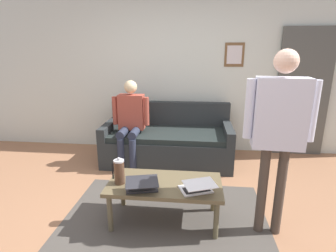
{
  "coord_description": "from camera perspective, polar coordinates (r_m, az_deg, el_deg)",
  "views": [
    {
      "loc": [
        -0.38,
        2.39,
        1.72
      ],
      "look_at": [
        -0.03,
        -0.78,
        0.8
      ],
      "focal_mm": 28.74,
      "sensor_mm": 36.0,
      "label": 1
    }
  ],
  "objects": [
    {
      "name": "ground_plane",
      "position": [
        2.97,
        -2.39,
        -19.29
      ],
      "size": [
        7.68,
        7.68,
        0.0
      ],
      "primitive_type": "plane",
      "color": "#9D6B4B"
    },
    {
      "name": "area_rug",
      "position": [
        2.89,
        -0.91,
        -20.36
      ],
      "size": [
        2.11,
        1.78,
        0.01
      ],
      "primitive_type": "cube",
      "color": "#4A453F",
      "rests_on": "ground_plane"
    },
    {
      "name": "back_wall",
      "position": [
        4.62,
        1.53,
        11.5
      ],
      "size": [
        7.04,
        0.11,
        2.7
      ],
      "color": "silver",
      "rests_on": "ground_plane"
    },
    {
      "name": "interior_door",
      "position": [
        4.86,
        26.64,
        6.17
      ],
      "size": [
        0.82,
        0.09,
        2.05
      ],
      "color": "#51524D",
      "rests_on": "ground_plane"
    },
    {
      "name": "couch",
      "position": [
        4.24,
        0.01,
        -3.4
      ],
      "size": [
        1.94,
        0.92,
        0.88
      ],
      "color": "#282C2D",
      "rests_on": "ground_plane"
    },
    {
      "name": "coffee_table",
      "position": [
        2.77,
        -0.69,
        -12.78
      ],
      "size": [
        1.13,
        0.58,
        0.43
      ],
      "color": "brown",
      "rests_on": "ground_plane"
    },
    {
      "name": "laptop_left",
      "position": [
        2.61,
        -5.57,
        -12.41
      ],
      "size": [
        0.36,
        0.37,
        0.13
      ],
      "color": "#28282D",
      "rests_on": "coffee_table"
    },
    {
      "name": "laptop_center",
      "position": [
        2.58,
        6.17,
        -12.82
      ],
      "size": [
        0.38,
        0.39,
        0.12
      ],
      "color": "silver",
      "rests_on": "coffee_table"
    },
    {
      "name": "french_press",
      "position": [
        2.72,
        -10.29,
        -9.51
      ],
      "size": [
        0.12,
        0.1,
        0.28
      ],
      "color": "#4C3323",
      "rests_on": "coffee_table"
    },
    {
      "name": "person_standing",
      "position": [
        2.52,
        22.49,
        0.69
      ],
      "size": [
        0.6,
        0.22,
        1.72
      ],
      "color": "#483C33",
      "rests_on": "ground_plane"
    },
    {
      "name": "person_seated",
      "position": [
        4.0,
        -7.98,
        1.57
      ],
      "size": [
        0.55,
        0.51,
        1.28
      ],
      "color": "#282E40",
      "rests_on": "ground_plane"
    }
  ]
}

